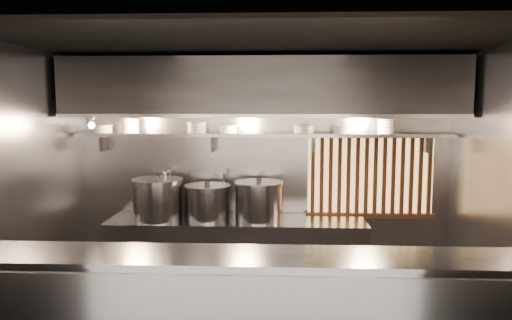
# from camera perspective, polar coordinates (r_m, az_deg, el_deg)

# --- Properties ---
(ceiling) EXTENTS (4.50, 4.50, 0.00)m
(ceiling) POSITION_cam_1_polar(r_m,az_deg,el_deg) (4.60, 0.24, 13.31)
(ceiling) COLOR black
(ceiling) RESTS_ON wall_back
(wall_back) EXTENTS (4.50, 0.00, 4.50)m
(wall_back) POSITION_cam_1_polar(r_m,az_deg,el_deg) (6.13, 0.83, -1.47)
(wall_back) COLOR gray
(wall_back) RESTS_ON floor
(wall_left) EXTENTS (0.00, 3.00, 3.00)m
(wall_left) POSITION_cam_1_polar(r_m,az_deg,el_deg) (5.25, -25.15, -3.48)
(wall_left) COLOR gray
(wall_left) RESTS_ON floor
(wall_right) EXTENTS (0.00, 3.00, 3.00)m
(wall_right) POSITION_cam_1_polar(r_m,az_deg,el_deg) (5.08, 26.54, -3.87)
(wall_right) COLOR gray
(wall_right) RESTS_ON floor
(cooking_bench) EXTENTS (3.00, 0.70, 0.90)m
(cooking_bench) POSITION_cam_1_polar(r_m,az_deg,el_deg) (6.00, -2.22, -10.97)
(cooking_bench) COLOR gray
(cooking_bench) RESTS_ON floor
(bowl_shelf) EXTENTS (4.40, 0.34, 0.04)m
(bowl_shelf) POSITION_cam_1_polar(r_m,az_deg,el_deg) (5.90, 0.78, 2.90)
(bowl_shelf) COLOR gray
(bowl_shelf) RESTS_ON wall_back
(exhaust_hood) EXTENTS (4.40, 0.81, 0.65)m
(exhaust_hood) POSITION_cam_1_polar(r_m,az_deg,el_deg) (5.67, 0.72, 8.25)
(exhaust_hood) COLOR #2D2D30
(exhaust_hood) RESTS_ON ceiling
(wood_screen) EXTENTS (1.56, 0.09, 1.04)m
(wood_screen) POSITION_cam_1_polar(r_m,az_deg,el_deg) (6.19, 12.95, -1.75)
(wood_screen) COLOR #FFC772
(wood_screen) RESTS_ON wall_back
(faucet_left) EXTENTS (0.04, 0.30, 0.50)m
(faucet_left) POSITION_cam_1_polar(r_m,az_deg,el_deg) (6.16, -9.97, -2.41)
(faucet_left) COLOR silver
(faucet_left) RESTS_ON wall_back
(faucet_right) EXTENTS (0.04, 0.30, 0.50)m
(faucet_right) POSITION_cam_1_polar(r_m,az_deg,el_deg) (6.05, -3.48, -2.49)
(faucet_right) COLOR silver
(faucet_right) RESTS_ON wall_back
(heat_lamp) EXTENTS (0.25, 0.35, 0.20)m
(heat_lamp) POSITION_cam_1_polar(r_m,az_deg,el_deg) (5.81, -18.48, 4.35)
(heat_lamp) COLOR gray
(heat_lamp) RESTS_ON exhaust_hood
(pendant_bulb) EXTENTS (0.09, 0.09, 0.19)m
(pendant_bulb) POSITION_cam_1_polar(r_m,az_deg,el_deg) (5.78, -0.25, 3.64)
(pendant_bulb) COLOR #2D2D30
(pendant_bulb) RESTS_ON exhaust_hood
(stock_pot_left) EXTENTS (0.69, 0.69, 0.45)m
(stock_pot_left) POSITION_cam_1_polar(r_m,az_deg,el_deg) (5.86, -5.56, -4.81)
(stock_pot_left) COLOR gray
(stock_pot_left) RESTS_ON cooking_bench
(stock_pot_mid) EXTENTS (0.79, 0.79, 0.52)m
(stock_pot_mid) POSITION_cam_1_polar(r_m,az_deg,el_deg) (5.93, -11.15, -4.41)
(stock_pot_mid) COLOR gray
(stock_pot_mid) RESTS_ON cooking_bench
(stock_pot_right) EXTENTS (0.73, 0.73, 0.49)m
(stock_pot_right) POSITION_cam_1_polar(r_m,az_deg,el_deg) (5.79, 0.32, -4.68)
(stock_pot_right) COLOR gray
(stock_pot_right) RESTS_ON cooking_bench
(bowl_stack_0) EXTENTS (0.23, 0.23, 0.09)m
(bowl_stack_0) POSITION_cam_1_polar(r_m,az_deg,el_deg) (6.27, -17.10, 3.44)
(bowl_stack_0) COLOR white
(bowl_stack_0) RESTS_ON bowl_shelf
(bowl_stack_1) EXTENTS (0.20, 0.20, 0.17)m
(bowl_stack_1) POSITION_cam_1_polar(r_m,az_deg,el_deg) (6.15, -14.04, 3.84)
(bowl_stack_1) COLOR white
(bowl_stack_1) RESTS_ON bowl_shelf
(bowl_stack_2) EXTENTS (0.24, 0.24, 0.13)m
(bowl_stack_2) POSITION_cam_1_polar(r_m,az_deg,el_deg) (5.98, -6.79, 3.73)
(bowl_stack_2) COLOR white
(bowl_stack_2) RESTS_ON bowl_shelf
(bowl_stack_3) EXTENTS (0.24, 0.24, 0.09)m
(bowl_stack_3) POSITION_cam_1_polar(r_m,az_deg,el_deg) (5.93, -3.26, 3.56)
(bowl_stack_3) COLOR white
(bowl_stack_3) RESTS_ON bowl_shelf
(bowl_stack_4) EXTENTS (0.24, 0.24, 0.09)m
(bowl_stack_4) POSITION_cam_1_polar(r_m,az_deg,el_deg) (5.90, 5.49, 3.52)
(bowl_stack_4) COLOR white
(bowl_stack_4) RESTS_ON bowl_shelf
(bowl_stack_5) EXTENTS (0.24, 0.24, 0.09)m
(bowl_stack_5) POSITION_cam_1_polar(r_m,az_deg,el_deg) (5.94, 9.80, 3.48)
(bowl_stack_5) COLOR white
(bowl_stack_5) RESTS_ON bowl_shelf
(bowl_stack_6) EXTENTS (0.22, 0.22, 0.17)m
(bowl_stack_6) POSITION_cam_1_polar(r_m,az_deg,el_deg) (6.03, 14.63, 3.76)
(bowl_stack_6) COLOR white
(bowl_stack_6) RESTS_ON bowl_shelf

